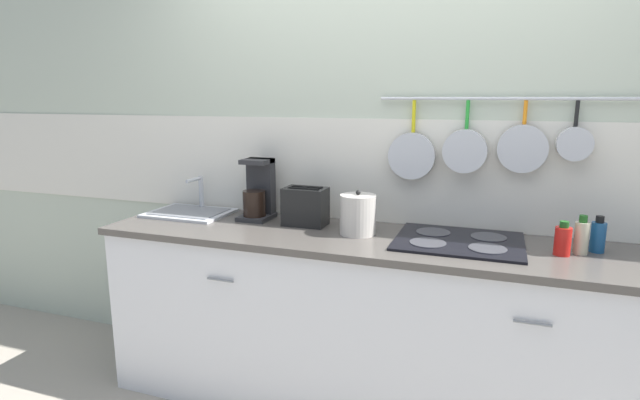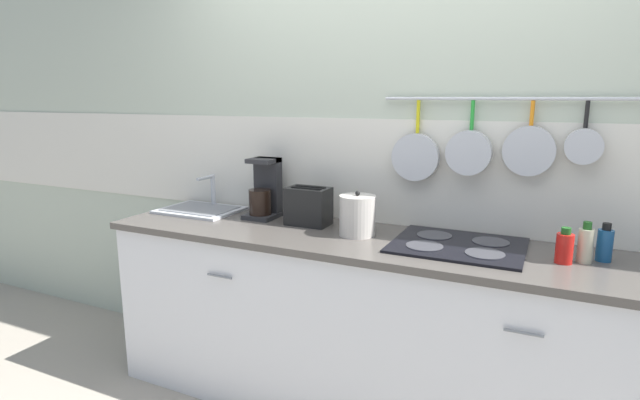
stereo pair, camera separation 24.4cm
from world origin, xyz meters
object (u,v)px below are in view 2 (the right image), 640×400
at_px(bottle_sesame_oil, 605,244).
at_px(toaster, 308,206).
at_px(coffee_maker, 265,193).
at_px(bottle_hot_sauce, 564,247).
at_px(bottle_cooking_wine, 585,245).
at_px(kettle, 357,215).

bearing_deg(bottle_sesame_oil, toaster, 179.67).
height_order(coffee_maker, bottle_hot_sauce, coffee_maker).
bearing_deg(toaster, coffee_maker, 170.06).
xyz_separation_m(bottle_hot_sauce, bottle_cooking_wine, (0.08, 0.04, 0.01)).
bearing_deg(bottle_hot_sauce, kettle, 178.18).
xyz_separation_m(coffee_maker, bottle_sesame_oil, (1.66, -0.06, -0.07)).
xyz_separation_m(coffee_maker, toaster, (0.30, -0.05, -0.04)).
bearing_deg(coffee_maker, kettle, -12.32).
xyz_separation_m(toaster, kettle, (0.31, -0.08, -0.00)).
bearing_deg(kettle, bottle_sesame_oil, 3.89).
bearing_deg(bottle_sesame_oil, kettle, -176.11).
bearing_deg(coffee_maker, bottle_sesame_oil, -2.09).
relative_size(bottle_hot_sauce, bottle_sesame_oil, 0.93).
height_order(coffee_maker, bottle_sesame_oil, coffee_maker).
bearing_deg(bottle_cooking_wine, bottle_sesame_oil, 38.09).
distance_m(bottle_hot_sauce, bottle_cooking_wine, 0.09).
bearing_deg(bottle_cooking_wine, coffee_maker, 175.78).
bearing_deg(bottle_cooking_wine, kettle, -179.13).
xyz_separation_m(kettle, bottle_cooking_wine, (0.98, 0.01, -0.02)).
relative_size(kettle, bottle_cooking_wine, 1.29).
xyz_separation_m(coffee_maker, kettle, (0.61, -0.13, -0.04)).
distance_m(kettle, bottle_sesame_oil, 1.06).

